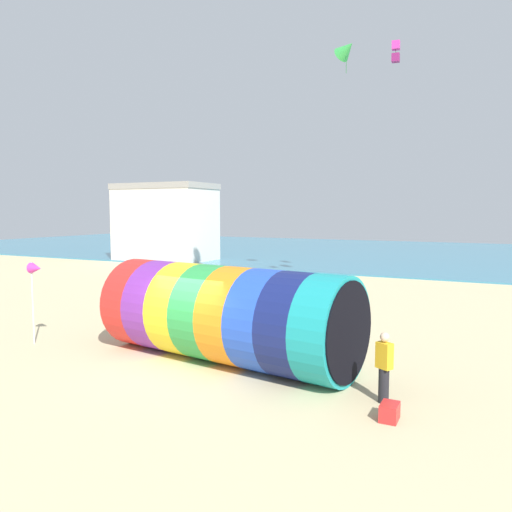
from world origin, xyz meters
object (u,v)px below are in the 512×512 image
object	(u,v)px
beach_flag	(36,272)
cooler_box	(390,412)
kite_handler	(384,367)
kite_magenta_box	(396,52)
kite_green_delta	(347,49)
giant_inflatable_tube	(226,314)

from	to	relation	value
beach_flag	cooler_box	size ratio (longest dim) A/B	5.21
kite_handler	kite_magenta_box	distance (m)	21.65
beach_flag	cooler_box	xyz separation A→B (m)	(11.62, -0.89, -2.23)
kite_handler	kite_green_delta	distance (m)	22.14
kite_magenta_box	kite_handler	bearing A→B (deg)	-78.89
kite_green_delta	cooler_box	world-z (taller)	kite_green_delta
kite_magenta_box	beach_flag	distance (m)	22.00
kite_handler	kite_green_delta	bearing A→B (deg)	109.65
kite_handler	cooler_box	world-z (taller)	kite_handler
kite_magenta_box	cooler_box	size ratio (longest dim) A/B	2.28
kite_handler	beach_flag	distance (m)	11.40
giant_inflatable_tube	kite_magenta_box	size ratio (longest dim) A/B	6.85
kite_handler	cooler_box	distance (m)	1.18
kite_handler	beach_flag	bearing A→B (deg)	-179.76
kite_green_delta	kite_magenta_box	world-z (taller)	kite_green_delta
kite_green_delta	kite_magenta_box	size ratio (longest dim) A/B	1.67
kite_handler	giant_inflatable_tube	bearing A→B (deg)	166.98
giant_inflatable_tube	cooler_box	xyz separation A→B (m)	(5.14, -2.04, -1.22)
kite_handler	cooler_box	size ratio (longest dim) A/B	3.15
kite_handler	cooler_box	xyz separation A→B (m)	(0.33, -0.93, -0.65)
giant_inflatable_tube	beach_flag	bearing A→B (deg)	-169.85
kite_handler	beach_flag	xyz separation A→B (m)	(-11.29, -0.05, 1.58)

